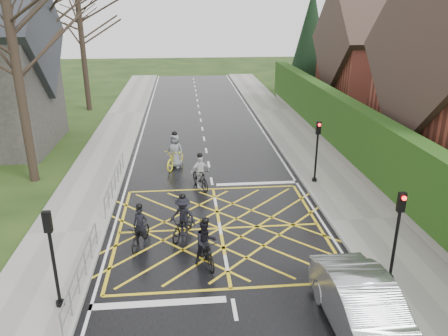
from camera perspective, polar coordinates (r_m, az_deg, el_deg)
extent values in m
plane|color=black|center=(17.69, -0.52, -7.90)|extent=(120.00, 120.00, 0.00)
cube|color=black|center=(17.69, -0.52, -7.89)|extent=(9.00, 80.00, 0.01)
cube|color=gray|center=(19.06, 17.88, -6.52)|extent=(3.00, 80.00, 0.15)
cube|color=gray|center=(18.23, -19.86, -8.08)|extent=(3.00, 80.00, 0.15)
cube|color=slate|center=(24.69, 16.46, 0.59)|extent=(0.50, 38.00, 0.70)
cube|color=#1C3B10|center=(24.17, 16.87, 4.49)|extent=(0.90, 38.00, 2.80)
cube|color=brown|center=(37.54, 20.39, 11.02)|extent=(9.00, 8.00, 6.00)
cube|color=#362720|center=(37.23, 20.96, 15.41)|extent=(9.80, 8.80, 8.80)
cube|color=brown|center=(38.38, 25.30, 18.87)|extent=(0.70, 0.70, 1.60)
cylinder|color=black|center=(43.91, 10.80, 9.97)|extent=(0.50, 0.50, 1.20)
cone|color=black|center=(43.34, 11.20, 15.69)|extent=(4.60, 4.60, 10.00)
cylinder|color=black|center=(23.02, -25.40, 11.33)|extent=(0.44, 0.44, 11.00)
cylinder|color=black|center=(30.85, -22.51, 14.57)|extent=(0.44, 0.44, 12.00)
cylinder|color=black|center=(38.49, -17.95, 14.53)|extent=(0.44, 0.44, 10.00)
cylinder|color=slate|center=(14.51, -18.27, -11.44)|extent=(0.05, 5.00, 0.05)
cylinder|color=slate|center=(14.75, -18.08, -12.93)|extent=(0.04, 5.00, 0.04)
cylinder|color=slate|center=(12.83, -20.41, -19.22)|extent=(0.04, 0.04, 1.00)
cylinder|color=slate|center=(16.87, -16.34, -8.42)|extent=(0.04, 0.04, 1.00)
cylinder|color=slate|center=(21.13, -14.14, -0.67)|extent=(0.05, 6.00, 0.05)
cylinder|color=slate|center=(21.30, -14.04, -1.80)|extent=(0.04, 6.00, 0.04)
cylinder|color=slate|center=(18.61, -15.28, -5.45)|extent=(0.04, 0.04, 1.00)
cylinder|color=slate|center=(24.09, -13.06, 0.80)|extent=(0.04, 0.04, 1.00)
cylinder|color=black|center=(21.84, 11.96, 1.61)|extent=(0.10, 0.10, 3.00)
cylinder|color=black|center=(22.31, 11.71, -1.67)|extent=(0.24, 0.24, 0.30)
cube|color=black|center=(21.44, 12.23, 5.15)|extent=(0.22, 0.16, 0.62)
sphere|color=#FF0C0C|center=(21.28, 12.37, 5.53)|extent=(0.14, 0.14, 0.14)
cylinder|color=black|center=(14.72, 21.44, -9.11)|extent=(0.10, 0.10, 3.00)
cylinder|color=black|center=(15.41, 20.77, -13.50)|extent=(0.24, 0.24, 0.30)
cube|color=black|center=(14.12, 22.17, -4.15)|extent=(0.22, 0.16, 0.62)
sphere|color=#FF0C0C|center=(13.95, 22.49, -3.68)|extent=(0.14, 0.14, 0.14)
cylinder|color=black|center=(13.55, -21.28, -11.82)|extent=(0.10, 0.10, 3.00)
cylinder|color=black|center=(14.29, -20.56, -16.42)|extent=(0.24, 0.24, 0.30)
cube|color=black|center=(12.89, -22.08, -6.53)|extent=(0.22, 0.16, 0.62)
sphere|color=#FF0C0C|center=(12.91, -22.05, -5.57)|extent=(0.14, 0.14, 0.14)
imported|color=black|center=(16.63, -10.82, -8.52)|extent=(1.04, 1.82, 0.90)
imported|color=black|center=(16.57, -10.86, -7.40)|extent=(0.64, 0.50, 1.53)
sphere|color=black|center=(16.22, -11.05, -4.95)|extent=(0.24, 0.24, 0.24)
imported|color=black|center=(15.21, -2.38, -10.78)|extent=(0.95, 1.83, 1.06)
imported|color=black|center=(15.15, -2.42, -9.67)|extent=(0.92, 0.80, 1.62)
sphere|color=black|center=(14.75, -2.47, -6.89)|extent=(0.25, 0.25, 0.25)
imported|color=black|center=(17.00, -5.33, -7.45)|extent=(1.34, 1.92, 0.96)
imported|color=black|center=(16.93, -5.37, -6.29)|extent=(1.20, 0.99, 1.62)
sphere|color=black|center=(16.57, -5.47, -3.73)|extent=(0.25, 0.25, 0.25)
imported|color=black|center=(21.18, -3.12, -1.33)|extent=(1.12, 1.86, 1.08)
imported|color=silver|center=(21.17, -3.15, -0.51)|extent=(1.05, 0.73, 1.65)
sphere|color=black|center=(20.88, -3.19, 1.65)|extent=(0.26, 0.26, 0.26)
imported|color=gold|center=(24.02, -6.37, 1.30)|extent=(1.48, 2.23, 1.11)
imported|color=slate|center=(23.99, -6.40, 2.25)|extent=(1.08, 0.90, 1.88)
sphere|color=black|center=(23.71, -6.49, 4.46)|extent=(0.30, 0.30, 0.30)
imported|color=#A7A8AE|center=(12.80, 17.93, -17.34)|extent=(1.78, 4.81, 1.57)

